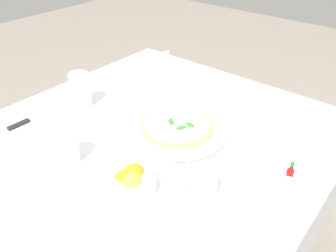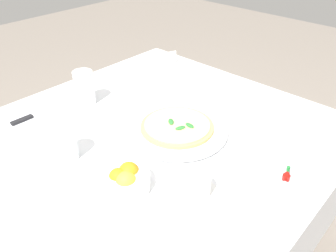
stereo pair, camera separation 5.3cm
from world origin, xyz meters
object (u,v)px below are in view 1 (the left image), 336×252
at_px(coffee_cup_back_corner, 296,126).
at_px(water_glass_near_left, 66,149).
at_px(water_glass_far_left, 81,91).
at_px(napkin_folded, 33,122).
at_px(pizza_plate, 177,129).
at_px(coffee_cup_right_edge, 202,185).
at_px(hot_sauce_bottle, 289,177).
at_px(menu_card, 161,59).
at_px(pepper_shaker, 288,186).
at_px(citrus_bowl, 129,182).
at_px(salt_shaker, 289,172).
at_px(pizza, 177,126).
at_px(dinner_knife, 33,119).

bearing_deg(coffee_cup_back_corner, water_glass_near_left, 140.83).
height_order(water_glass_far_left, napkin_folded, water_glass_far_left).
bearing_deg(water_glass_far_left, napkin_folded, 172.86).
height_order(coffee_cup_back_corner, napkin_folded, coffee_cup_back_corner).
height_order(pizza_plate, coffee_cup_right_edge, coffee_cup_right_edge).
distance_m(hot_sauce_bottle, menu_card, 0.89).
bearing_deg(menu_card, pizza_plate, -114.80).
xyz_separation_m(water_glass_far_left, pepper_shaker, (0.04, -0.78, -0.03)).
bearing_deg(water_glass_near_left, coffee_cup_back_corner, -39.17).
distance_m(water_glass_near_left, menu_card, 0.76).
xyz_separation_m(citrus_bowl, hot_sauce_bottle, (0.28, -0.32, 0.01)).
relative_size(water_glass_far_left, water_glass_near_left, 1.26).
relative_size(napkin_folded, salt_shaker, 4.16).
xyz_separation_m(napkin_folded, menu_card, (0.67, -0.00, 0.02)).
xyz_separation_m(pizza, hot_sauce_bottle, (-0.02, -0.39, 0.01)).
bearing_deg(pizza, pizza_plate, 89.44).
bearing_deg(menu_card, citrus_bowl, -126.19).
distance_m(coffee_cup_right_edge, water_glass_far_left, 0.62).
relative_size(water_glass_far_left, hot_sauce_bottle, 1.55).
xyz_separation_m(citrus_bowl, pepper_shaker, (0.25, -0.33, -0.00)).
bearing_deg(hot_sauce_bottle, water_glass_far_left, 95.28).
bearing_deg(coffee_cup_back_corner, menu_card, 78.06).
height_order(pepper_shaker, menu_card, menu_card).
relative_size(water_glass_far_left, salt_shaker, 2.29).
relative_size(pizza, citrus_bowl, 1.61).
xyz_separation_m(water_glass_near_left, menu_card, (0.72, 0.25, -0.01)).
height_order(napkin_folded, dinner_knife, dinner_knife).
distance_m(pizza, pepper_shaker, 0.40).
bearing_deg(pepper_shaker, dinner_knife, 106.29).
height_order(water_glass_far_left, hot_sauce_bottle, water_glass_far_left).
bearing_deg(citrus_bowl, menu_card, 34.73).
relative_size(hot_sauce_bottle, pepper_shaker, 1.48).
relative_size(coffee_cup_back_corner, hot_sauce_bottle, 1.59).
height_order(coffee_cup_right_edge, salt_shaker, coffee_cup_right_edge).
distance_m(water_glass_far_left, napkin_folded, 0.20).
relative_size(pizza, water_glass_near_left, 2.36).
xyz_separation_m(dinner_knife, menu_card, (0.67, -0.00, 0.01)).
bearing_deg(dinner_knife, pizza, -54.17).
height_order(water_glass_near_left, menu_card, water_glass_near_left).
distance_m(water_glass_near_left, hot_sauce_bottle, 0.62).
height_order(dinner_knife, menu_card, menu_card).
xyz_separation_m(coffee_cup_back_corner, dinner_knife, (-0.52, 0.71, -0.01)).
bearing_deg(citrus_bowl, water_glass_far_left, 65.41).
relative_size(pizza, coffee_cup_back_corner, 1.83).
bearing_deg(napkin_folded, pizza, -48.41).
height_order(pizza, coffee_cup_right_edge, coffee_cup_right_edge).
bearing_deg(coffee_cup_right_edge, pizza_plate, 50.59).
distance_m(pizza_plate, menu_card, 0.56).
height_order(coffee_cup_right_edge, citrus_bowl, coffee_cup_right_edge).
relative_size(pizza_plate, dinner_knife, 1.72).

